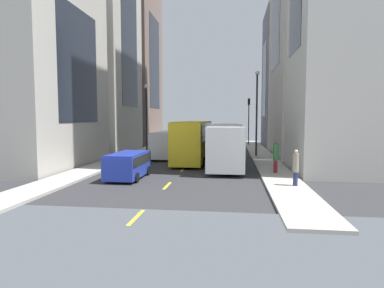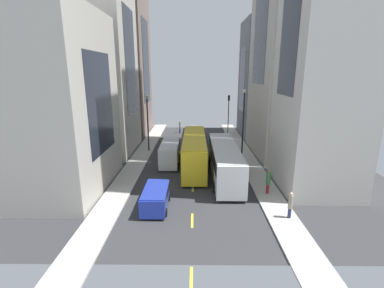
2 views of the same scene
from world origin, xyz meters
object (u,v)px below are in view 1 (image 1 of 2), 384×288
traffic_light_near_corner (249,113)px  car_green_0 (209,141)px  delivery_van_white (166,143)px  pedestrian_crossing_near (296,167)px  car_blue_1 (128,163)px  streetcar_yellow (194,137)px  city_bus_white (227,141)px  pedestrian_waiting_curb (191,137)px  pedestrian_walking_far (276,156)px

traffic_light_near_corner → car_green_0: bearing=45.6°
delivery_van_white → traffic_light_near_corner: 18.54m
delivery_van_white → pedestrian_crossing_near: 16.03m
car_blue_1 → pedestrian_crossing_near: 10.24m
streetcar_yellow → city_bus_white: bearing=135.1°
city_bus_white → streetcar_yellow: size_ratio=0.99×
delivery_van_white → car_green_0: (-3.45, -10.75, -0.49)m
car_green_0 → car_blue_1: (3.67, 21.65, -0.05)m
car_green_0 → pedestrian_waiting_curb: 7.09m
streetcar_yellow → pedestrian_crossing_near: (-7.02, 11.59, -0.91)m
city_bus_white → car_blue_1: (6.18, 6.77, -1.03)m
traffic_light_near_corner → pedestrian_walking_far: bearing=91.6°
pedestrian_crossing_near → pedestrian_waiting_curb: size_ratio=0.92×
traffic_light_near_corner → city_bus_white: bearing=82.4°
city_bus_white → car_green_0: bearing=-80.4°
streetcar_yellow → pedestrian_crossing_near: 13.58m
traffic_light_near_corner → delivery_van_white: bearing=61.7°
car_green_0 → pedestrian_waiting_curb: (3.18, -6.34, 0.15)m
pedestrian_walking_far → streetcar_yellow: bearing=174.6°
city_bus_white → pedestrian_crossing_near: 9.38m
car_green_0 → pedestrian_waiting_curb: pedestrian_waiting_curb is taller
streetcar_yellow → car_green_0: (-0.60, -11.78, -1.10)m
pedestrian_walking_far → traffic_light_near_corner: traffic_light_near_corner is taller
delivery_van_white → pedestrian_walking_far: 12.57m
city_bus_white → pedestrian_waiting_curb: city_bus_white is taller
pedestrian_waiting_curb → traffic_light_near_corner: 9.14m
car_blue_1 → pedestrian_walking_far: pedestrian_walking_far is taller
streetcar_yellow → car_green_0: 11.85m
car_blue_1 → pedestrian_walking_far: size_ratio=1.93×
delivery_van_white → car_blue_1: 10.92m
car_green_0 → traffic_light_near_corner: 8.30m
pedestrian_walking_far → traffic_light_near_corner: bearing=134.9°
delivery_van_white → car_green_0: size_ratio=1.30×
city_bus_white → streetcar_yellow: (3.11, -3.10, 0.11)m
streetcar_yellow → pedestrian_waiting_curb: size_ratio=5.65×
city_bus_white → delivery_van_white: size_ratio=2.04×
streetcar_yellow → traffic_light_near_corner: 18.25m
city_bus_white → pedestrian_waiting_curb: 21.98m
city_bus_white → pedestrian_waiting_curb: (5.69, -21.22, -0.83)m
streetcar_yellow → pedestrian_walking_far: bearing=131.3°
streetcar_yellow → car_green_0: bearing=-92.9°
pedestrian_waiting_curb → car_blue_1: bearing=-179.5°
car_blue_1 → pedestrian_waiting_curb: bearing=-91.0°
car_blue_1 → city_bus_white: bearing=-132.4°
city_bus_white → traffic_light_near_corner: size_ratio=1.87×
pedestrian_waiting_curb → pedestrian_walking_far: pedestrian_walking_far is taller
delivery_van_white → traffic_light_near_corner: traffic_light_near_corner is taller
delivery_van_white → pedestrian_waiting_curb: (-0.27, -17.08, -0.34)m
streetcar_yellow → car_green_0: size_ratio=2.68×
delivery_van_white → pedestrian_walking_far: bearing=138.0°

